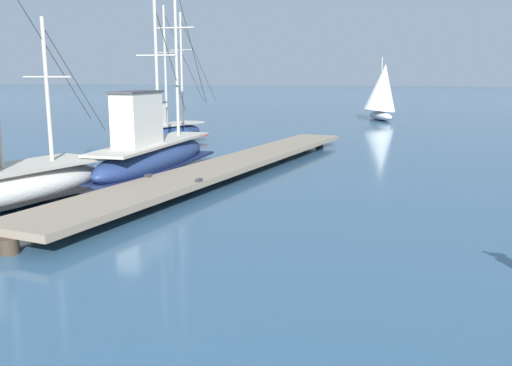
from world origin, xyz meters
The scene contains 4 objects.
floating_dock centered at (-5.91, 17.55, 0.36)m, with size 3.47×18.20×0.53m.
fishing_boat_0 centered at (-8.25, 16.40, 0.79)m, with size 2.12×8.70×6.74m.
fishing_boat_2 centered at (-12.03, 23.89, 0.64)m, with size 2.55×6.80×6.36m.
distant_sailboat centered at (-4.06, 42.49, 2.09)m, with size 3.38×4.74×4.57m.
Camera 1 is at (0.59, 1.24, 3.15)m, focal length 38.13 mm.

